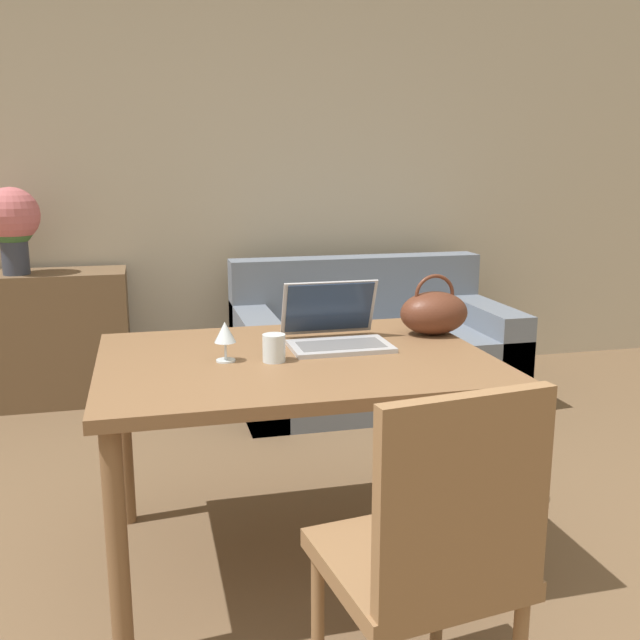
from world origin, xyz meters
The scene contains 10 objects.
wall_back centered at (0.00, 3.17, 1.35)m, with size 10.00×0.06×2.70m.
dining_table centered at (0.15, 0.84, 0.67)m, with size 1.30×0.97×0.76m.
chair centered at (0.29, -0.04, 0.51)m, with size 0.49×0.49×0.93m.
couch centered at (0.97, 2.52, 0.28)m, with size 1.60×0.93×0.82m.
sideboard centered at (-1.02, 2.89, 0.39)m, with size 1.16×0.40×0.78m.
laptop centered at (0.32, 0.97, 0.81)m, with size 0.35×0.32×0.22m.
drinking_glass centered at (0.07, 0.79, 0.80)m, with size 0.08×0.08×0.09m.
wine_glass centered at (-0.09, 0.83, 0.85)m, with size 0.07×0.07×0.13m.
handbag centered at (0.73, 1.02, 0.84)m, with size 0.26×0.19×0.23m.
flower_vase centered at (-1.03, 2.83, 1.08)m, with size 0.31×0.31×0.49m.
Camera 1 is at (-0.33, -1.44, 1.39)m, focal length 40.00 mm.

